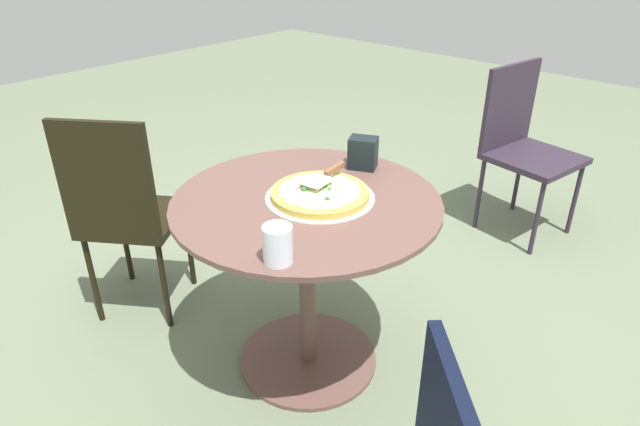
{
  "coord_description": "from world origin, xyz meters",
  "views": [
    {
      "loc": [
        -1.17,
        -1.11,
        1.53
      ],
      "look_at": [
        0.04,
        -0.03,
        0.64
      ],
      "focal_mm": 30.98,
      "sensor_mm": 36.0,
      "label": 1
    }
  ],
  "objects_px": {
    "drinking_cup": "(278,244)",
    "patio_chair_corner": "(124,208)",
    "patio_table": "(307,251)",
    "pizza_server": "(326,175)",
    "pizza_on_tray": "(320,194)",
    "patio_chair_far": "(523,140)",
    "napkin_dispenser": "(363,153)"
  },
  "relations": [
    {
      "from": "patio_chair_corner",
      "to": "napkin_dispenser",
      "type": "bearing_deg",
      "value": -50.68
    },
    {
      "from": "patio_chair_corner",
      "to": "patio_table",
      "type": "bearing_deg",
      "value": -70.53
    },
    {
      "from": "drinking_cup",
      "to": "napkin_dispenser",
      "type": "height_order",
      "value": "napkin_dispenser"
    },
    {
      "from": "napkin_dispenser",
      "to": "patio_chair_far",
      "type": "height_order",
      "value": "patio_chair_far"
    },
    {
      "from": "drinking_cup",
      "to": "patio_chair_corner",
      "type": "bearing_deg",
      "value": 86.45
    },
    {
      "from": "pizza_on_tray",
      "to": "patio_chair_far",
      "type": "xyz_separation_m",
      "value": [
        1.49,
        -0.08,
        -0.22
      ]
    },
    {
      "from": "patio_chair_corner",
      "to": "drinking_cup",
      "type": "bearing_deg",
      "value": -93.55
    },
    {
      "from": "pizza_on_tray",
      "to": "pizza_server",
      "type": "xyz_separation_m",
      "value": [
        0.07,
        0.03,
        0.04
      ]
    },
    {
      "from": "pizza_on_tray",
      "to": "patio_chair_corner",
      "type": "relative_size",
      "value": 0.4
    },
    {
      "from": "patio_table",
      "to": "pizza_on_tray",
      "type": "distance_m",
      "value": 0.22
    },
    {
      "from": "drinking_cup",
      "to": "patio_chair_corner",
      "type": "height_order",
      "value": "patio_chair_corner"
    },
    {
      "from": "patio_chair_far",
      "to": "napkin_dispenser",
      "type": "bearing_deg",
      "value": 174.1
    },
    {
      "from": "patio_chair_far",
      "to": "patio_chair_corner",
      "type": "bearing_deg",
      "value": 154.8
    },
    {
      "from": "patio_table",
      "to": "pizza_server",
      "type": "relative_size",
      "value": 4.17
    },
    {
      "from": "pizza_on_tray",
      "to": "pizza_server",
      "type": "relative_size",
      "value": 1.69
    },
    {
      "from": "drinking_cup",
      "to": "patio_table",
      "type": "bearing_deg",
      "value": 31.61
    },
    {
      "from": "patio_table",
      "to": "napkin_dispenser",
      "type": "xyz_separation_m",
      "value": [
        0.33,
        0.02,
        0.26
      ]
    },
    {
      "from": "drinking_cup",
      "to": "patio_chair_far",
      "type": "distance_m",
      "value": 1.87
    },
    {
      "from": "patio_table",
      "to": "napkin_dispenser",
      "type": "distance_m",
      "value": 0.42
    },
    {
      "from": "pizza_server",
      "to": "drinking_cup",
      "type": "height_order",
      "value": "drinking_cup"
    },
    {
      "from": "pizza_server",
      "to": "patio_table",
      "type": "bearing_deg",
      "value": -177.82
    },
    {
      "from": "patio_chair_far",
      "to": "patio_chair_corner",
      "type": "xyz_separation_m",
      "value": [
        -1.79,
        0.84,
        0.01
      ]
    },
    {
      "from": "patio_table",
      "to": "pizza_on_tray",
      "type": "bearing_deg",
      "value": -36.17
    },
    {
      "from": "patio_table",
      "to": "patio_chair_far",
      "type": "xyz_separation_m",
      "value": [
        1.53,
        -0.1,
        0.0
      ]
    },
    {
      "from": "pizza_server",
      "to": "drinking_cup",
      "type": "bearing_deg",
      "value": -154.69
    },
    {
      "from": "patio_table",
      "to": "pizza_server",
      "type": "xyz_separation_m",
      "value": [
        0.11,
        0.0,
        0.25
      ]
    },
    {
      "from": "patio_table",
      "to": "napkin_dispenser",
      "type": "relative_size",
      "value": 7.69
    },
    {
      "from": "drinking_cup",
      "to": "patio_chair_far",
      "type": "xyz_separation_m",
      "value": [
        1.85,
        0.09,
        -0.26
      ]
    },
    {
      "from": "patio_chair_far",
      "to": "pizza_on_tray",
      "type": "bearing_deg",
      "value": 177.12
    },
    {
      "from": "pizza_server",
      "to": "patio_chair_corner",
      "type": "height_order",
      "value": "patio_chair_corner"
    },
    {
      "from": "patio_table",
      "to": "pizza_on_tray",
      "type": "xyz_separation_m",
      "value": [
        0.04,
        -0.03,
        0.22
      ]
    },
    {
      "from": "pizza_server",
      "to": "napkin_dispenser",
      "type": "distance_m",
      "value": 0.22
    }
  ]
}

